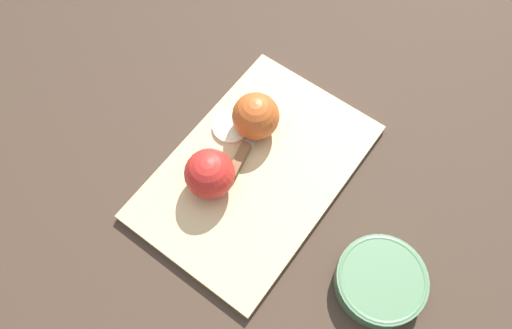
{
  "coord_description": "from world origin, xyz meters",
  "views": [
    {
      "loc": [
        -0.34,
        -0.18,
        0.81
      ],
      "look_at": [
        0.0,
        0.0,
        0.04
      ],
      "focal_mm": 35.0,
      "sensor_mm": 36.0,
      "label": 1
    }
  ],
  "objects": [
    {
      "name": "knife",
      "position": [
        0.02,
        0.03,
        0.02
      ],
      "size": [
        0.18,
        0.03,
        0.02
      ],
      "rotation": [
        0.0,
        0.0,
        0.06
      ],
      "color": "silver",
      "rests_on": "cutting_board"
    },
    {
      "name": "apple_half_right",
      "position": [
        0.07,
        0.04,
        0.06
      ],
      "size": [
        0.09,
        0.09,
        0.09
      ],
      "rotation": [
        0.0,
        0.0,
        5.54
      ],
      "color": "#AD4C1E",
      "rests_on": "cutting_board"
    },
    {
      "name": "ground_plane",
      "position": [
        0.0,
        0.0,
        0.0
      ],
      "size": [
        4.0,
        4.0,
        0.0
      ],
      "primitive_type": "plane",
      "color": "#38281E"
    },
    {
      "name": "cutting_board",
      "position": [
        0.0,
        0.0,
        0.01
      ],
      "size": [
        0.47,
        0.35,
        0.02
      ],
      "color": "tan",
      "rests_on": "ground_plane"
    },
    {
      "name": "apple_slice",
      "position": [
        0.05,
        0.08,
        0.02
      ],
      "size": [
        0.07,
        0.07,
        0.01
      ],
      "color": "beige",
      "rests_on": "cutting_board"
    },
    {
      "name": "apple_half_left",
      "position": [
        -0.06,
        0.06,
        0.06
      ],
      "size": [
        0.09,
        0.09,
        0.09
      ],
      "rotation": [
        0.0,
        0.0,
        0.2
      ],
      "color": "red",
      "rests_on": "cutting_board"
    },
    {
      "name": "bowl",
      "position": [
        -0.08,
        -0.27,
        0.02
      ],
      "size": [
        0.15,
        0.15,
        0.04
      ],
      "color": "#4C704C",
      "rests_on": "ground_plane"
    }
  ]
}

